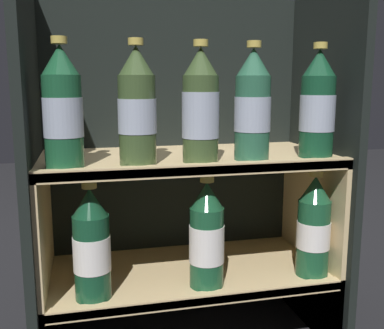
{
  "coord_description": "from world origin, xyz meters",
  "views": [
    {
      "loc": [
        -0.23,
        -0.86,
        0.64
      ],
      "look_at": [
        0.0,
        0.11,
        0.46
      ],
      "focal_mm": 42.0,
      "sensor_mm": 36.0,
      "label": 1
    }
  ],
  "objects_px": {
    "bottle_upper_front_2": "(201,109)",
    "bottle_upper_front_3": "(253,107)",
    "bottle_upper_front_1": "(137,109)",
    "bottle_upper_front_4": "(317,107)",
    "bottle_lower_front_2": "(314,228)",
    "bottle_lower_front_1": "(207,237)",
    "bottle_lower_front_0": "(92,247)",
    "bottle_upper_front_0": "(62,110)"
  },
  "relations": [
    {
      "from": "bottle_upper_front_1",
      "to": "bottle_upper_front_3",
      "type": "height_order",
      "value": "same"
    },
    {
      "from": "bottle_upper_front_1",
      "to": "bottle_lower_front_2",
      "type": "relative_size",
      "value": 1.0
    },
    {
      "from": "bottle_upper_front_3",
      "to": "bottle_upper_front_4",
      "type": "xyz_separation_m",
      "value": [
        0.16,
        -0.0,
        -0.0
      ]
    },
    {
      "from": "bottle_upper_front_4",
      "to": "bottle_lower_front_1",
      "type": "bearing_deg",
      "value": 180.0
    },
    {
      "from": "bottle_lower_front_1",
      "to": "bottle_upper_front_3",
      "type": "bearing_deg",
      "value": -0.0
    },
    {
      "from": "bottle_upper_front_1",
      "to": "bottle_lower_front_1",
      "type": "height_order",
      "value": "bottle_upper_front_1"
    },
    {
      "from": "bottle_upper_front_0",
      "to": "bottle_upper_front_1",
      "type": "relative_size",
      "value": 1.0
    },
    {
      "from": "bottle_upper_front_0",
      "to": "bottle_lower_front_0",
      "type": "height_order",
      "value": "bottle_upper_front_0"
    },
    {
      "from": "bottle_upper_front_1",
      "to": "bottle_lower_front_0",
      "type": "distance_m",
      "value": 0.3
    },
    {
      "from": "bottle_upper_front_0",
      "to": "bottle_upper_front_4",
      "type": "height_order",
      "value": "same"
    },
    {
      "from": "bottle_upper_front_4",
      "to": "bottle_upper_front_1",
      "type": "bearing_deg",
      "value": 180.0
    },
    {
      "from": "bottle_lower_front_0",
      "to": "bottle_lower_front_2",
      "type": "xyz_separation_m",
      "value": [
        0.51,
        0.0,
        0.0
      ]
    },
    {
      "from": "bottle_upper_front_2",
      "to": "bottle_lower_front_1",
      "type": "distance_m",
      "value": 0.29
    },
    {
      "from": "bottle_upper_front_3",
      "to": "bottle_upper_front_4",
      "type": "relative_size",
      "value": 1.0
    },
    {
      "from": "bottle_upper_front_3",
      "to": "bottle_lower_front_0",
      "type": "xyz_separation_m",
      "value": [
        -0.35,
        0.0,
        -0.29
      ]
    },
    {
      "from": "bottle_lower_front_1",
      "to": "bottle_lower_front_2",
      "type": "relative_size",
      "value": 1.0
    },
    {
      "from": "bottle_lower_front_1",
      "to": "bottle_lower_front_0",
      "type": "bearing_deg",
      "value": -180.0
    },
    {
      "from": "bottle_upper_front_0",
      "to": "bottle_upper_front_4",
      "type": "distance_m",
      "value": 0.55
    },
    {
      "from": "bottle_upper_front_2",
      "to": "bottle_lower_front_0",
      "type": "height_order",
      "value": "bottle_upper_front_2"
    },
    {
      "from": "bottle_upper_front_2",
      "to": "bottle_upper_front_3",
      "type": "xyz_separation_m",
      "value": [
        0.12,
        0.0,
        0.0
      ]
    },
    {
      "from": "bottle_lower_front_0",
      "to": "bottle_lower_front_2",
      "type": "bearing_deg",
      "value": 0.0
    },
    {
      "from": "bottle_upper_front_3",
      "to": "bottle_upper_front_4",
      "type": "distance_m",
      "value": 0.16
    },
    {
      "from": "bottle_upper_front_0",
      "to": "bottle_upper_front_1",
      "type": "distance_m",
      "value": 0.15
    },
    {
      "from": "bottle_upper_front_0",
      "to": "bottle_lower_front_0",
      "type": "distance_m",
      "value": 0.29
    },
    {
      "from": "bottle_upper_front_2",
      "to": "bottle_upper_front_3",
      "type": "relative_size",
      "value": 1.0
    },
    {
      "from": "bottle_upper_front_0",
      "to": "bottle_lower_front_1",
      "type": "distance_m",
      "value": 0.41
    },
    {
      "from": "bottle_upper_front_1",
      "to": "bottle_upper_front_2",
      "type": "relative_size",
      "value": 1.0
    },
    {
      "from": "bottle_upper_front_1",
      "to": "bottle_lower_front_0",
      "type": "bearing_deg",
      "value": -180.0
    },
    {
      "from": "bottle_upper_front_4",
      "to": "bottle_lower_front_1",
      "type": "height_order",
      "value": "bottle_upper_front_4"
    },
    {
      "from": "bottle_upper_front_1",
      "to": "bottle_upper_front_4",
      "type": "relative_size",
      "value": 1.0
    },
    {
      "from": "bottle_lower_front_0",
      "to": "bottle_lower_front_1",
      "type": "bearing_deg",
      "value": 0.0
    },
    {
      "from": "bottle_upper_front_3",
      "to": "bottle_lower_front_1",
      "type": "relative_size",
      "value": 1.0
    },
    {
      "from": "bottle_upper_front_1",
      "to": "bottle_lower_front_1",
      "type": "distance_m",
      "value": 0.32
    },
    {
      "from": "bottle_upper_front_0",
      "to": "bottle_upper_front_2",
      "type": "relative_size",
      "value": 1.0
    },
    {
      "from": "bottle_upper_front_4",
      "to": "bottle_lower_front_1",
      "type": "relative_size",
      "value": 1.0
    },
    {
      "from": "bottle_upper_front_3",
      "to": "bottle_upper_front_1",
      "type": "bearing_deg",
      "value": 180.0
    },
    {
      "from": "bottle_upper_front_4",
      "to": "bottle_lower_front_2",
      "type": "bearing_deg",
      "value": 0.0
    },
    {
      "from": "bottle_upper_front_2",
      "to": "bottle_lower_front_1",
      "type": "relative_size",
      "value": 1.0
    },
    {
      "from": "bottle_upper_front_0",
      "to": "bottle_upper_front_3",
      "type": "bearing_deg",
      "value": 0.0
    },
    {
      "from": "bottle_upper_front_3",
      "to": "bottle_upper_front_4",
      "type": "bearing_deg",
      "value": -0.0
    },
    {
      "from": "bottle_upper_front_0",
      "to": "bottle_upper_front_3",
      "type": "relative_size",
      "value": 1.0
    },
    {
      "from": "bottle_lower_front_1",
      "to": "bottle_lower_front_2",
      "type": "xyz_separation_m",
      "value": [
        0.26,
        -0.0,
        0.0
      ]
    }
  ]
}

